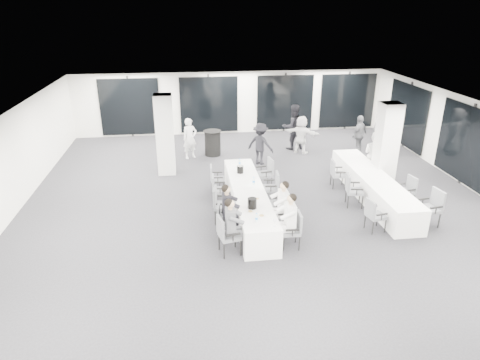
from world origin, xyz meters
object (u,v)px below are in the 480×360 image
object	(u,v)px
banquet_table_main	(248,201)
standing_guest_e	(381,131)
chair_main_left_mid	(220,203)
chair_main_right_mid	(280,201)
chair_side_right_mid	(408,189)
chair_side_right_near	(432,206)
chair_main_left_fourth	(217,188)
chair_side_left_near	(374,213)
chair_side_right_far	(383,166)
chair_main_right_fourth	(273,185)
standing_guest_c	(260,141)
chair_main_left_second	(223,219)
chair_main_left_far	(215,177)
chair_side_left_far	(336,172)
standing_guest_b	(293,124)
standing_guest_d	(360,132)
standing_guest_h	(374,151)
chair_main_left_near	(226,233)
ice_bucket_far	(240,169)
standing_guest_a	(190,136)
cocktail_table	(213,143)
chair_side_left_mid	(352,188)
chair_main_right_near	(294,228)
chair_main_right_far	(266,171)
ice_bucket_near	(252,203)
chair_main_right_second	(287,213)
banquet_table_side	(372,187)

from	to	relation	value
banquet_table_main	standing_guest_e	bearing A→B (deg)	35.99
chair_main_left_mid	chair_main_right_mid	size ratio (longest dim) A/B	1.12
chair_side_right_mid	chair_side_right_near	bearing A→B (deg)	169.92
chair_main_left_fourth	chair_side_left_near	bearing A→B (deg)	64.47
chair_main_right_mid	chair_side_right_far	size ratio (longest dim) A/B	0.88
chair_main_right_fourth	chair_side_right_mid	bearing A→B (deg)	-95.50
banquet_table_main	standing_guest_c	xyz separation A→B (m)	(1.03, 3.98, 0.51)
chair_main_left_second	standing_guest_c	size ratio (longest dim) A/B	0.49
chair_main_left_far	chair_main_right_mid	distance (m)	2.61
chair_side_left_far	chair_side_right_mid	xyz separation A→B (m)	(1.66, -1.55, -0.02)
chair_main_left_mid	standing_guest_e	size ratio (longest dim) A/B	0.48
chair_side_right_mid	standing_guest_b	distance (m)	6.06
standing_guest_d	standing_guest_h	world-z (taller)	standing_guest_h
chair_main_right_mid	chair_side_left_far	bearing A→B (deg)	-48.45
chair_side_right_far	standing_guest_h	bearing A→B (deg)	-7.24
chair_main_left_near	chair_main_left_far	distance (m)	3.71
chair_side_right_near	chair_side_right_mid	distance (m)	1.30
banquet_table_main	ice_bucket_far	world-z (taller)	ice_bucket_far
chair_side_left_far	standing_guest_a	distance (m)	5.83
ice_bucket_far	chair_main_left_mid	bearing A→B (deg)	-114.24
chair_main_left_fourth	standing_guest_c	bearing A→B (deg)	153.80
chair_main_left_fourth	standing_guest_b	bearing A→B (deg)	148.01
cocktail_table	chair_main_left_far	xyz separation A→B (m)	(-0.16, -3.59, -0.00)
chair_main_left_mid	chair_main_right_fourth	distance (m)	1.99
standing_guest_d	cocktail_table	bearing A→B (deg)	-40.98
chair_main_left_fourth	standing_guest_b	size ratio (longest dim) A/B	0.42
chair_main_right_fourth	chair_side_right_mid	world-z (taller)	chair_main_right_fourth
cocktail_table	chair_side_right_far	distance (m)	6.48
standing_guest_e	cocktail_table	bearing A→B (deg)	57.46
cocktail_table	chair_main_left_second	world-z (taller)	cocktail_table
cocktail_table	chair_side_left_mid	distance (m)	6.36
chair_main_left_second	chair_main_right_near	xyz separation A→B (m)	(1.65, -0.75, 0.04)
chair_main_left_near	chair_main_right_mid	bearing A→B (deg)	123.54
chair_side_left_near	chair_main_left_near	bearing A→B (deg)	-90.66
chair_side_left_mid	standing_guest_h	distance (m)	2.74
ice_bucket_far	chair_main_right_far	bearing A→B (deg)	27.86
chair_main_left_far	ice_bucket_near	xyz separation A→B (m)	(0.74, -2.83, 0.38)
chair_main_right_second	chair_side_left_far	bearing A→B (deg)	-34.63
chair_side_left_near	ice_bucket_far	size ratio (longest dim) A/B	3.83
banquet_table_side	chair_side_left_mid	bearing A→B (deg)	-152.56
chair_main_left_second	standing_guest_a	bearing A→B (deg)	-163.64
chair_side_left_near	ice_bucket_near	xyz separation A→B (m)	(-3.19, 0.24, 0.37)
chair_main_right_mid	ice_bucket_near	world-z (taller)	ice_bucket_near
chair_main_right_fourth	chair_side_right_far	distance (m)	4.07
chair_side_right_mid	standing_guest_a	world-z (taller)	standing_guest_a
chair_main_right_near	banquet_table_main	bearing A→B (deg)	24.60
chair_side_right_mid	standing_guest_d	xyz separation A→B (m)	(0.36, 4.74, 0.37)
cocktail_table	standing_guest_e	world-z (taller)	standing_guest_e
chair_side_left_near	chair_side_right_far	world-z (taller)	chair_side_right_far
chair_side_left_near	ice_bucket_far	xyz separation A→B (m)	(-3.19, 2.70, 0.36)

